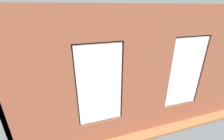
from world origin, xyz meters
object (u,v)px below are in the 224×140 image
(media_console, at_px, (43,88))
(cup_ceramic, at_px, (104,76))
(candle_jar, at_px, (109,74))
(tv_flatscreen, at_px, (40,74))
(potted_plant_corner_far_left, at_px, (202,87))
(papasan_chair, at_px, (98,62))
(remote_silver, at_px, (92,79))
(potted_plant_between_couches, at_px, (171,93))
(couch_left, at_px, (160,71))
(remote_black, at_px, (101,76))
(couch_by_window, at_px, (137,106))
(potted_plant_by_left_couch, at_px, (140,62))
(potted_plant_near_tv, at_px, (56,94))
(coffee_table, at_px, (101,78))
(table_plant_small, at_px, (97,74))

(media_console, bearing_deg, cup_ceramic, -179.64)
(candle_jar, distance_m, media_console, 2.86)
(tv_flatscreen, height_order, potted_plant_corner_far_left, tv_flatscreen)
(tv_flatscreen, distance_m, papasan_chair, 3.31)
(remote_silver, xyz_separation_m, potted_plant_between_couches, (-2.38, 2.18, 0.13))
(cup_ceramic, xyz_separation_m, tv_flatscreen, (2.56, 0.01, 0.50))
(couch_left, bearing_deg, remote_black, -88.56)
(couch_left, height_order, papasan_chair, couch_left)
(couch_left, distance_m, candle_jar, 2.63)
(cup_ceramic, relative_size, papasan_chair, 0.07)
(candle_jar, height_order, potted_plant_corner_far_left, potted_plant_corner_far_left)
(couch_by_window, xyz_separation_m, couch_left, (-2.38, -2.19, -0.00))
(cup_ceramic, height_order, candle_jar, candle_jar)
(cup_ceramic, relative_size, remote_silver, 0.52)
(potted_plant_corner_far_left, bearing_deg, tv_flatscreen, -22.40)
(couch_by_window, relative_size, remote_black, 10.13)
(remote_silver, distance_m, potted_plant_between_couches, 3.23)
(couch_left, height_order, cup_ceramic, couch_left)
(remote_black, distance_m, potted_plant_by_left_couch, 2.92)
(remote_black, height_order, potted_plant_near_tv, potted_plant_near_tv)
(cup_ceramic, relative_size, media_console, 0.07)
(candle_jar, relative_size, remote_black, 0.57)
(remote_black, bearing_deg, couch_by_window, 47.96)
(couch_left, height_order, candle_jar, couch_left)
(cup_ceramic, bearing_deg, potted_plant_by_left_couch, -150.62)
(couch_left, relative_size, remote_silver, 11.98)
(potted_plant_by_left_couch, distance_m, potted_plant_near_tv, 5.17)
(coffee_table, bearing_deg, potted_plant_corner_far_left, 142.44)
(couch_left, bearing_deg, papasan_chair, -120.01)
(remote_silver, height_order, potted_plant_near_tv, potted_plant_near_tv)
(potted_plant_corner_far_left, bearing_deg, papasan_chair, -54.99)
(couch_by_window, relative_size, couch_left, 0.84)
(media_console, bearing_deg, papasan_chair, -145.32)
(media_console, height_order, tv_flatscreen, tv_flatscreen)
(table_plant_small, xyz_separation_m, potted_plant_near_tv, (1.71, 1.30, 0.06))
(remote_black, distance_m, potted_plant_near_tv, 2.25)
(media_console, bearing_deg, couch_left, 179.82)
(tv_flatscreen, bearing_deg, couch_left, 179.79)
(couch_by_window, relative_size, table_plant_small, 8.83)
(tv_flatscreen, xyz_separation_m, papasan_chair, (-2.69, -1.86, -0.49))
(couch_left, xyz_separation_m, candle_jar, (2.61, -0.27, 0.13))
(coffee_table, distance_m, potted_plant_by_left_couch, 2.92)
(couch_by_window, distance_m, papasan_chair, 4.09)
(coffee_table, height_order, tv_flatscreen, tv_flatscreen)
(remote_black, bearing_deg, table_plant_small, -83.62)
(couch_by_window, distance_m, couch_left, 3.24)
(cup_ceramic, bearing_deg, potted_plant_between_couches, 130.12)
(coffee_table, distance_m, papasan_chair, 1.76)
(couch_by_window, xyz_separation_m, tv_flatscreen, (3.08, -2.21, 0.62))
(papasan_chair, height_order, potted_plant_near_tv, potted_plant_near_tv)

